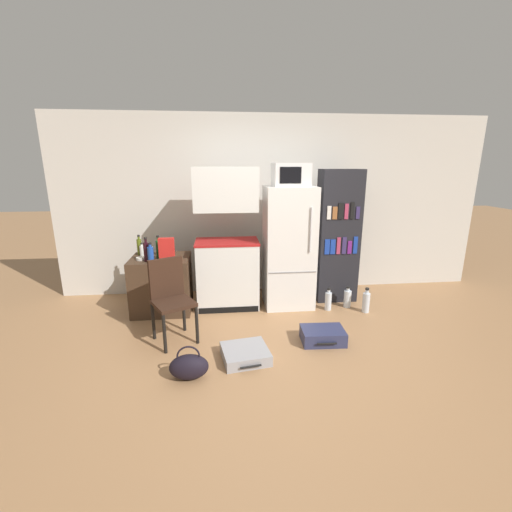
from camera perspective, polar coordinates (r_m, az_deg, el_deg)
The scene contains 22 objects.
ground_plane at distance 3.72m, azimuth 4.66°, elevation -15.97°, with size 24.00×24.00×0.00m, color #A3754C.
wall_back at distance 5.23m, azimuth 3.12°, elevation 8.37°, with size 6.40×0.10×2.62m.
side_table at distance 4.75m, azimuth -15.41°, elevation -4.53°, with size 0.75×0.63×0.74m.
kitchen_hutch at distance 4.60m, azimuth -4.86°, elevation 1.62°, with size 0.84×0.52×1.89m.
refrigerator at distance 4.67m, azimuth 5.48°, elevation 1.42°, with size 0.66×0.60×1.64m.
microwave at distance 4.54m, azimuth 5.79°, elevation 13.34°, with size 0.46×0.41×0.29m.
bookshelf at distance 4.95m, azimuth 13.46°, elevation 3.13°, with size 0.57×0.34×1.85m.
bottle_wine_dark at distance 4.48m, azimuth -17.80°, elevation 0.77°, with size 0.07×0.07×0.31m.
bottle_green_tall at distance 4.54m, azimuth -15.92°, elevation 1.10°, with size 0.07×0.07×0.31m.
bottle_blue_soda at distance 4.41m, azimuth -17.15°, elevation 0.30°, with size 0.08×0.08×0.25m.
bottle_milk_white at distance 4.79m, azimuth -18.46°, elevation 0.90°, with size 0.06×0.06×0.17m.
bottle_olive_oil at distance 4.86m, azimuth -18.87°, elevation 1.55°, with size 0.06×0.06×0.27m.
bottle_clear_short at distance 4.74m, azimuth -15.69°, elevation 1.20°, with size 0.07×0.07×0.21m.
bowl at distance 4.59m, azimuth -18.61°, elevation -0.40°, with size 0.12×0.12×0.03m.
cereal_box at distance 4.39m, azimuth -14.66°, elevation 1.00°, with size 0.19×0.07×0.30m.
chair at distance 3.90m, azimuth -14.14°, elevation -6.00°, with size 0.54×0.54×0.92m.
suitcase_large_flat at distance 3.97m, azimuth 11.06°, elevation -12.87°, with size 0.48×0.37×0.15m.
suitcase_small_flat at distance 3.61m, azimuth -1.79°, elevation -15.98°, with size 0.52×0.51×0.11m.
handbag at distance 3.35m, azimuth -11.12°, elevation -17.64°, with size 0.36×0.20×0.33m.
water_bottle_front at distance 4.92m, azimuth 14.99°, elevation -6.82°, with size 0.10×0.10×0.30m.
water_bottle_middle at distance 4.82m, azimuth 17.87°, elevation -7.29°, with size 0.09×0.09×0.34m.
water_bottle_back at distance 4.76m, azimuth 11.95°, elevation -7.28°, with size 0.09×0.09×0.31m.
Camera 1 is at (-0.62, -3.13, 1.92)m, focal length 24.00 mm.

